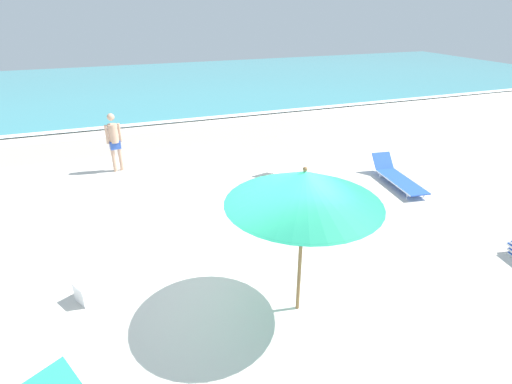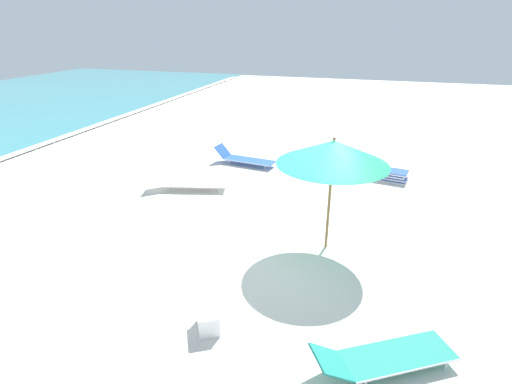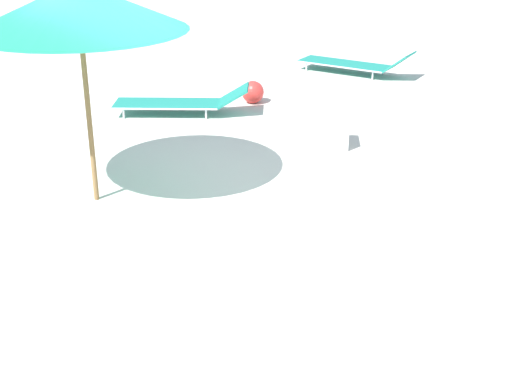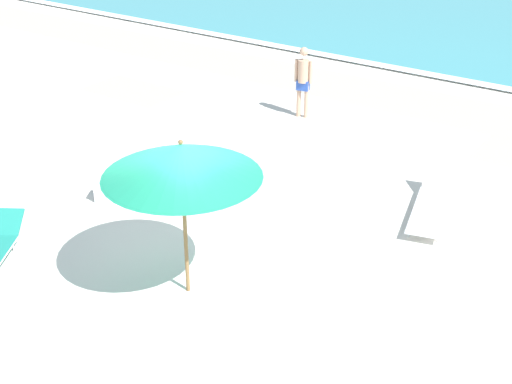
# 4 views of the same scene
# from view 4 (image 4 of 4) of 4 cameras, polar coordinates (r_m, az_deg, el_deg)

# --- Properties ---
(ground_plane) EXTENTS (60.00, 60.00, 0.16)m
(ground_plane) POSITION_cam_4_polar(r_m,az_deg,el_deg) (12.08, -5.68, -5.59)
(ground_plane) COLOR silver
(beach_umbrella) EXTENTS (2.34, 2.34, 2.54)m
(beach_umbrella) POSITION_cam_4_polar(r_m,az_deg,el_deg) (10.15, -5.98, 2.48)
(beach_umbrella) COLOR olive
(beach_umbrella) RESTS_ON ground_plane
(sun_lounger_under_umbrella) EXTENTS (1.16, 2.36, 0.55)m
(sun_lounger_under_umbrella) POSITION_cam_4_polar(r_m,az_deg,el_deg) (13.57, 13.89, -0.97)
(sun_lounger_under_umbrella) COLOR white
(sun_lounger_under_umbrella) RESTS_ON ground_plane
(beachgoer_wading_adult) EXTENTS (0.44, 0.27, 1.76)m
(beachgoer_wading_adult) POSITION_cam_4_polar(r_m,az_deg,el_deg) (17.54, 3.80, 9.08)
(beachgoer_wading_adult) COLOR tan
(beachgoer_wading_adult) RESTS_ON ground_plane
(cooler_box) EXTENTS (0.61, 0.55, 0.37)m
(cooler_box) POSITION_cam_4_polar(r_m,az_deg,el_deg) (14.01, -11.72, 0.09)
(cooler_box) COLOR white
(cooler_box) RESTS_ON ground_plane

